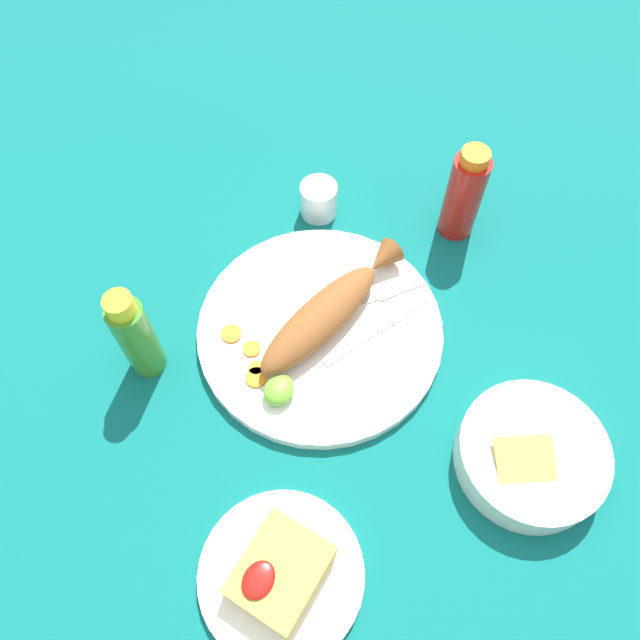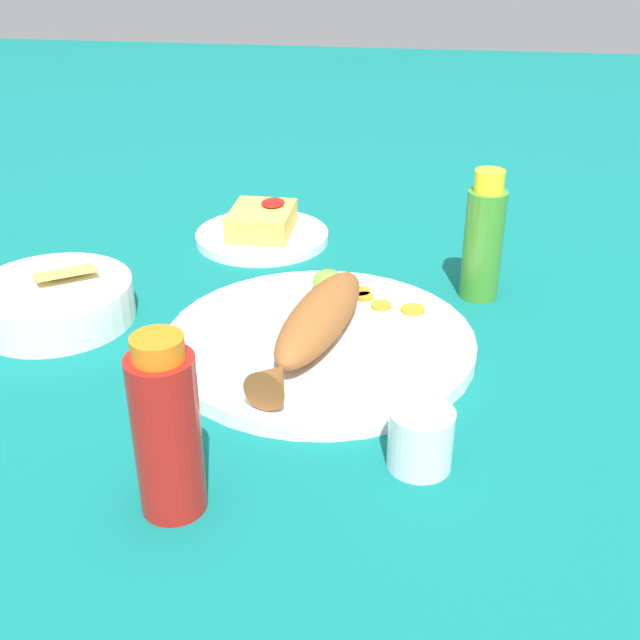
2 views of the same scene
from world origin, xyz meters
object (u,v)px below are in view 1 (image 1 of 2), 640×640
object	(u,v)px
salt_cup	(319,201)
guacamole_bowl	(531,454)
hot_sauce_bottle_green	(136,336)
main_plate	(320,330)
fork_far	(384,324)
hot_sauce_bottle_red	(464,194)
fried_fish	(328,311)
side_plate_fries	(281,575)
fork_near	(372,298)

from	to	relation	value
salt_cup	guacamole_bowl	distance (m)	0.50
hot_sauce_bottle_green	main_plate	bearing A→B (deg)	132.26
fork_far	hot_sauce_bottle_red	xyz separation A→B (m)	(-0.23, 0.01, 0.06)
fried_fish	fork_far	world-z (taller)	fried_fish
main_plate	salt_cup	xyz separation A→B (m)	(-0.19, -0.12, 0.02)
salt_cup	hot_sauce_bottle_red	bearing A→B (deg)	112.76
hot_sauce_bottle_red	hot_sauce_bottle_green	world-z (taller)	hot_sauce_bottle_green
salt_cup	side_plate_fries	bearing A→B (deg)	26.71
main_plate	hot_sauce_bottle_red	size ratio (longest dim) A/B	2.14
salt_cup	side_plate_fries	distance (m)	0.56
fried_fish	salt_cup	bearing A→B (deg)	-134.18
hot_sauce_bottle_green	salt_cup	xyz separation A→B (m)	(-0.36, 0.06, -0.05)
fried_fish	salt_cup	size ratio (longest dim) A/B	4.71
fork_near	fork_far	bearing A→B (deg)	-95.53
hot_sauce_bottle_red	hot_sauce_bottle_green	bearing A→B (deg)	-30.97
fork_far	hot_sauce_bottle_red	size ratio (longest dim) A/B	1.07
fork_near	fried_fish	bearing A→B (deg)	-176.20
fried_fish	hot_sauce_bottle_red	xyz separation A→B (m)	(-0.26, 0.08, 0.04)
salt_cup	side_plate_fries	world-z (taller)	salt_cup
fork_near	fork_far	size ratio (longest dim) A/B	0.90
fork_near	hot_sauce_bottle_red	xyz separation A→B (m)	(-0.20, 0.04, 0.06)
hot_sauce_bottle_green	side_plate_fries	bearing A→B (deg)	65.92
salt_cup	fork_near	bearing A→B (deg)	54.88
fried_fish	fork_near	world-z (taller)	fried_fish
fried_fish	fork_near	xyz separation A→B (m)	(-0.06, 0.04, -0.02)
main_plate	fried_fish	world-z (taller)	fried_fish
hot_sauce_bottle_green	side_plate_fries	distance (m)	0.35
fried_fish	hot_sauce_bottle_red	bearing A→B (deg)	173.93
hot_sauce_bottle_green	salt_cup	distance (m)	0.37
main_plate	fried_fish	size ratio (longest dim) A/B	1.26
fried_fish	fork_near	bearing A→B (deg)	160.15
side_plate_fries	main_plate	bearing A→B (deg)	-156.70
fork_near	guacamole_bowl	bearing A→B (deg)	-75.30
hot_sauce_bottle_red	side_plate_fries	distance (m)	0.59
fork_far	side_plate_fries	bearing A→B (deg)	-149.62
main_plate	fork_far	bearing A→B (deg)	123.29
hot_sauce_bottle_red	main_plate	bearing A→B (deg)	-16.85
main_plate	salt_cup	world-z (taller)	salt_cup
fork_far	main_plate	bearing A→B (deg)	144.88
main_plate	hot_sauce_bottle_red	xyz separation A→B (m)	(-0.28, 0.08, 0.07)
main_plate	hot_sauce_bottle_red	bearing A→B (deg)	163.15
fork_near	side_plate_fries	world-z (taller)	fork_near
hot_sauce_bottle_green	fork_far	bearing A→B (deg)	129.83
fork_far	guacamole_bowl	world-z (taller)	guacamole_bowl
main_plate	fork_near	world-z (taller)	fork_near
main_plate	guacamole_bowl	xyz separation A→B (m)	(0.02, 0.33, 0.02)
hot_sauce_bottle_red	side_plate_fries	world-z (taller)	hot_sauce_bottle_red
fried_fish	salt_cup	distance (m)	0.22
salt_cup	guacamole_bowl	bearing A→B (deg)	64.03
hot_sauce_bottle_red	salt_cup	xyz separation A→B (m)	(0.09, -0.20, -0.05)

